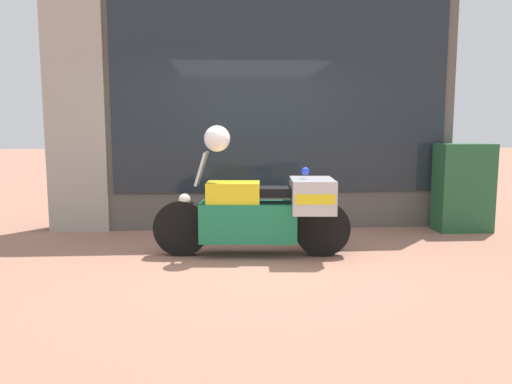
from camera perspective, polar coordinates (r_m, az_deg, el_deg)
ground_plane at (r=5.64m, az=1.05°, el=-7.95°), size 60.00×60.00×0.00m
shop_building at (r=7.43m, az=-3.28°, el=11.13°), size 5.88×0.55×3.93m
window_display at (r=7.56m, az=2.33°, el=-0.50°), size 4.60×0.30×1.87m
paramedic_motorcycle at (r=5.79m, az=1.04°, el=-2.18°), size 2.29×0.75×1.21m
utility_cabinet at (r=7.77m, az=22.60°, el=0.46°), size 0.77×0.44×1.26m
white_helmet at (r=5.74m, az=-4.48°, el=6.11°), size 0.30×0.30×0.30m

